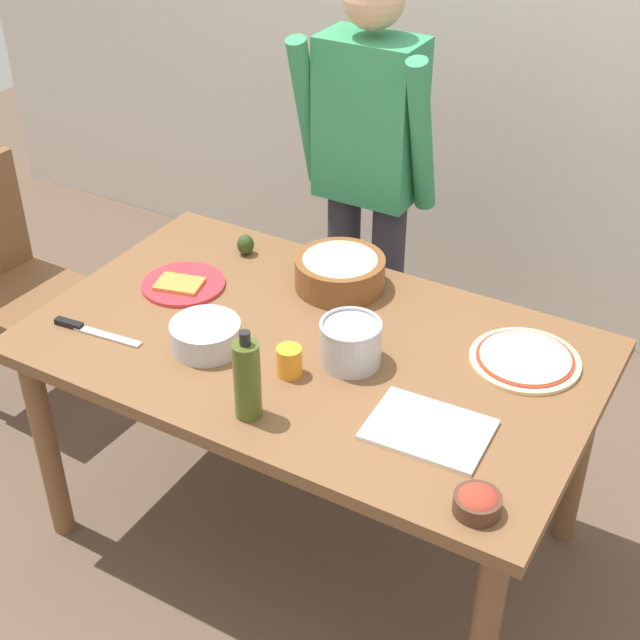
# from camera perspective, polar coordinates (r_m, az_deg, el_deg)

# --- Properties ---
(ground) EXTENTS (8.00, 8.00, 0.00)m
(ground) POSITION_cam_1_polar(r_m,az_deg,el_deg) (3.09, -0.47, -12.99)
(ground) COLOR brown
(wall_back) EXTENTS (5.60, 0.10, 2.60)m
(wall_back) POSITION_cam_1_polar(r_m,az_deg,el_deg) (3.71, 12.68, 18.20)
(wall_back) COLOR silver
(wall_back) RESTS_ON ground
(dining_table) EXTENTS (1.60, 0.96, 0.76)m
(dining_table) POSITION_cam_1_polar(r_m,az_deg,el_deg) (2.64, -0.54, -3.06)
(dining_table) COLOR brown
(dining_table) RESTS_ON ground
(person_cook) EXTENTS (0.49, 0.25, 1.62)m
(person_cook) POSITION_cam_1_polar(r_m,az_deg,el_deg) (3.17, 3.00, 9.28)
(person_cook) COLOR #2D2D38
(person_cook) RESTS_ON ground
(chair_wooden_left) EXTENTS (0.42, 0.42, 0.95)m
(chair_wooden_left) POSITION_cam_1_polar(r_m,az_deg,el_deg) (3.50, -18.89, 2.58)
(chair_wooden_left) COLOR brown
(chair_wooden_left) RESTS_ON ground
(pizza_raw_on_board) EXTENTS (0.31, 0.31, 0.02)m
(pizza_raw_on_board) POSITION_cam_1_polar(r_m,az_deg,el_deg) (2.57, 12.71, -2.42)
(pizza_raw_on_board) COLOR beige
(pizza_raw_on_board) RESTS_ON dining_table
(plate_with_slice) EXTENTS (0.26, 0.26, 0.02)m
(plate_with_slice) POSITION_cam_1_polar(r_m,az_deg,el_deg) (2.87, -8.58, 2.23)
(plate_with_slice) COLOR red
(plate_with_slice) RESTS_ON dining_table
(popcorn_bowl) EXTENTS (0.28, 0.28, 0.11)m
(popcorn_bowl) POSITION_cam_1_polar(r_m,az_deg,el_deg) (2.81, 1.26, 3.17)
(popcorn_bowl) COLOR brown
(popcorn_bowl) RESTS_ON dining_table
(mixing_bowl_steel) EXTENTS (0.20, 0.20, 0.08)m
(mixing_bowl_steel) POSITION_cam_1_polar(r_m,az_deg,el_deg) (2.57, -7.16, -0.98)
(mixing_bowl_steel) COLOR #B7B7BC
(mixing_bowl_steel) RESTS_ON dining_table
(small_sauce_bowl) EXTENTS (0.11, 0.11, 0.06)m
(small_sauce_bowl) POSITION_cam_1_polar(r_m,az_deg,el_deg) (2.10, 9.82, -11.16)
(small_sauce_bowl) COLOR #4C2D1E
(small_sauce_bowl) RESTS_ON dining_table
(olive_oil_bottle) EXTENTS (0.07, 0.07, 0.26)m
(olive_oil_bottle) POSITION_cam_1_polar(r_m,az_deg,el_deg) (2.28, -4.58, -3.71)
(olive_oil_bottle) COLOR #47561E
(olive_oil_bottle) RESTS_ON dining_table
(steel_pot) EXTENTS (0.17, 0.17, 0.13)m
(steel_pot) POSITION_cam_1_polar(r_m,az_deg,el_deg) (2.48, 1.93, -1.40)
(steel_pot) COLOR #B7B7BC
(steel_pot) RESTS_ON dining_table
(cup_orange) EXTENTS (0.07, 0.07, 0.08)m
(cup_orange) POSITION_cam_1_polar(r_m,az_deg,el_deg) (2.45, -1.93, -2.60)
(cup_orange) COLOR orange
(cup_orange) RESTS_ON dining_table
(cutting_board_white) EXTENTS (0.31, 0.23, 0.01)m
(cutting_board_white) POSITION_cam_1_polar(r_m,az_deg,el_deg) (2.30, 6.81, -6.81)
(cutting_board_white) COLOR white
(cutting_board_white) RESTS_ON dining_table
(chef_knife) EXTENTS (0.29, 0.05, 0.02)m
(chef_knife) POSITION_cam_1_polar(r_m,az_deg,el_deg) (2.72, -14.38, -0.57)
(chef_knife) COLOR silver
(chef_knife) RESTS_ON dining_table
(avocado) EXTENTS (0.06, 0.06, 0.07)m
(avocado) POSITION_cam_1_polar(r_m,az_deg,el_deg) (3.01, -4.68, 4.73)
(avocado) COLOR #2D4219
(avocado) RESTS_ON dining_table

